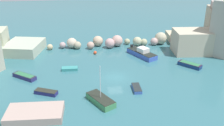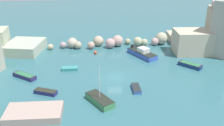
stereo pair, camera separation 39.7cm
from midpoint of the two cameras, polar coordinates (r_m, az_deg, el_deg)
cove_water at (r=42.63m, az=0.95°, el=-3.29°), size 160.00×160.00×0.00m
rock_breakwater at (r=57.30m, az=4.09°, el=5.05°), size 30.75×3.92×2.77m
stone_dock at (r=34.23m, az=-16.91°, el=-10.79°), size 7.35×4.43×1.00m
channel_buoy at (r=52.50m, az=-3.56°, el=2.38°), size 0.68×0.68×0.68m
moored_boat_0 at (r=48.66m, az=17.45°, el=-0.43°), size 3.86×4.15×0.70m
moored_boat_1 at (r=35.57m, az=-2.45°, el=-8.32°), size 3.99×5.09×5.65m
moored_boat_2 at (r=44.75m, az=-18.94°, el=-2.79°), size 4.26×3.71×0.69m
moored_boat_3 at (r=38.95m, az=-14.50°, el=-6.36°), size 3.59×2.44×0.62m
moored_boat_4 at (r=51.58m, az=7.07°, el=2.22°), size 5.19×7.18×1.90m
moored_boat_5 at (r=56.23m, az=15.09°, el=2.90°), size 2.75×1.69×0.42m
moored_boat_6 at (r=45.90m, az=-9.29°, el=-1.23°), size 2.87×1.40×0.50m
moored_boat_7 at (r=38.95m, az=5.78°, el=-5.74°), size 1.30×2.94×0.53m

